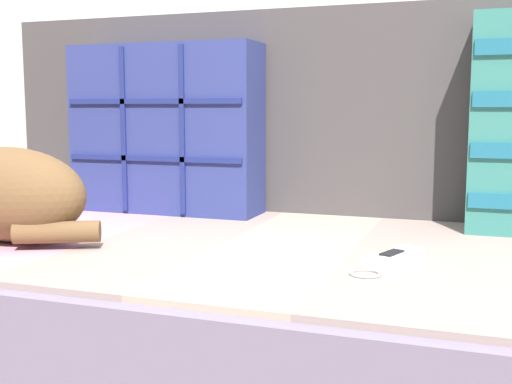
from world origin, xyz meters
The scene contains 4 objects.
couch centered at (0.00, 0.10, 0.21)m, with size 1.74×0.90×0.42m.
sofa_backrest centered at (0.00, 0.48, 0.65)m, with size 1.71×0.14×0.47m.
throw_pillow_quilted centered at (-0.39, 0.33, 0.61)m, with size 0.46×0.14×0.39m.
game_remote_far centered at (0.20, -0.02, 0.42)m, with size 0.10×0.19×0.02m.
Camera 1 is at (0.33, -1.03, 0.66)m, focal length 45.00 mm.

